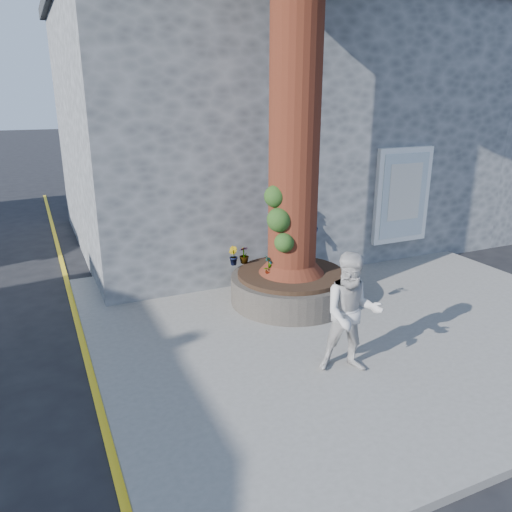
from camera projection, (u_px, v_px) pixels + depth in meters
name	position (u px, v px, depth m)	size (l,w,h in m)	color
ground	(306.00, 363.00, 7.64)	(120.00, 120.00, 0.00)	black
pavement	(350.00, 317.00, 9.08)	(9.00, 8.00, 0.12)	slate
yellow_line	(91.00, 376.00, 7.31)	(0.10, 30.00, 0.01)	yellow
stone_shop	(259.00, 124.00, 13.89)	(10.30, 8.30, 6.30)	#525558
neighbour_shop	(470.00, 123.00, 17.08)	(6.00, 8.00, 6.00)	#525558
planter	(291.00, 287.00, 9.56)	(2.30, 2.30, 0.60)	black
man	(306.00, 241.00, 10.78)	(0.58, 0.38, 1.58)	#15223A
woman	(352.00, 313.00, 6.98)	(0.86, 0.67, 1.77)	#BBB6B3
shopping_bag	(313.00, 270.00, 10.95)	(0.20, 0.12, 0.28)	white
plant_a	(269.00, 266.00, 9.15)	(0.22, 0.15, 0.41)	gray
plant_b	(233.00, 256.00, 9.81)	(0.20, 0.20, 0.37)	gray
plant_c	(244.00, 255.00, 9.91)	(0.19, 0.19, 0.35)	gray
plant_d	(355.00, 273.00, 9.03)	(0.23, 0.21, 0.26)	gray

